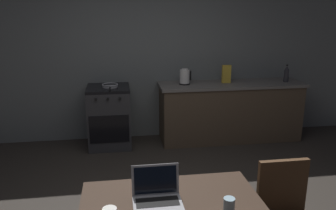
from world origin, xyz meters
TOP-DOWN VIEW (x-y plane):
  - back_wall at (0.30, 2.39)m, footprint 6.40×0.10m
  - kitchen_counter at (1.29, 2.04)m, footprint 2.16×0.64m
  - stove_oven at (-0.53, 2.04)m, footprint 0.60×0.62m
  - laptop at (-0.17, -0.79)m, footprint 0.32×0.26m
  - electric_kettle at (0.58, 2.04)m, footprint 0.17×0.15m
  - bottle at (2.13, 1.99)m, footprint 0.07×0.07m
  - frying_pan at (-0.50, 2.01)m, footprint 0.23×0.40m
  - drinking_glass at (0.25, -1.00)m, footprint 0.07×0.07m
  - cereal_box at (1.21, 2.06)m, footprint 0.13×0.05m

SIDE VIEW (x-z plane):
  - stove_oven at x=-0.53m, z-range 0.00..0.88m
  - kitchen_counter at x=1.29m, z-range 0.00..0.88m
  - laptop at x=-0.17m, z-range 0.65..0.87m
  - drinking_glass at x=0.25m, z-range 0.72..0.83m
  - frying_pan at x=-0.50m, z-range 0.88..0.93m
  - electric_kettle at x=0.58m, z-range 0.87..1.11m
  - bottle at x=2.13m, z-range 0.87..1.14m
  - cereal_box at x=1.21m, z-range 0.88..1.15m
  - back_wall at x=0.30m, z-range 0.00..2.84m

